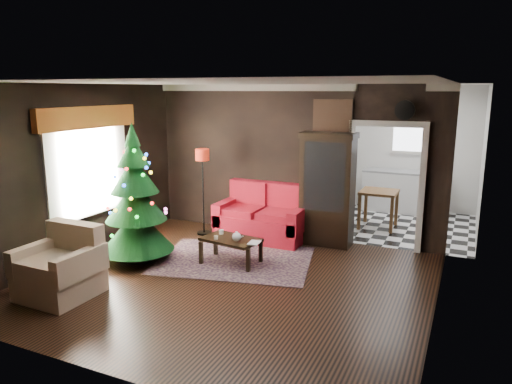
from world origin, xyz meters
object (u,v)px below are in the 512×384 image
at_px(loveseat, 262,213).
at_px(curio_cabinet, 327,192).
at_px(christmas_tree, 135,197).
at_px(armchair, 58,263).
at_px(floor_lamp, 203,192).
at_px(kitchen_table, 378,209).
at_px(teapot, 237,237).
at_px(coffee_table, 231,250).
at_px(wall_clock, 405,110).

distance_m(loveseat, curio_cabinet, 1.25).
bearing_deg(christmas_tree, armchair, -93.97).
distance_m(curio_cabinet, floor_lamp, 2.31).
bearing_deg(kitchen_table, teapot, -117.00).
distance_m(coffee_table, wall_clock, 3.61).
bearing_deg(christmas_tree, teapot, 15.10).
height_order(christmas_tree, armchair, christmas_tree).
bearing_deg(christmas_tree, coffee_table, 20.18).
relative_size(floor_lamp, wall_clock, 5.07).
bearing_deg(teapot, curio_cabinet, 60.91).
height_order(coffee_table, kitchen_table, kitchen_table).
bearing_deg(coffee_table, floor_lamp, 135.88).
bearing_deg(armchair, teapot, 50.17).
xyz_separation_m(curio_cabinet, armchair, (-2.60, -3.61, -0.49)).
bearing_deg(wall_clock, christmas_tree, -148.29).
bearing_deg(loveseat, kitchen_table, 42.51).
distance_m(floor_lamp, teapot, 1.84).
distance_m(christmas_tree, teapot, 1.71).
bearing_deg(christmas_tree, loveseat, 54.43).
bearing_deg(curio_cabinet, coffee_table, -124.42).
bearing_deg(teapot, coffee_table, 147.12).
bearing_deg(armchair, kitchen_table, 58.15).
distance_m(loveseat, armchair, 3.69).
relative_size(curio_cabinet, floor_lamp, 1.17).
bearing_deg(curio_cabinet, teapot, -119.09).
relative_size(coffee_table, teapot, 5.58).
xyz_separation_m(armchair, kitchen_table, (3.25, 5.04, -0.09)).
distance_m(armchair, coffee_table, 2.54).
xyz_separation_m(teapot, kitchen_table, (1.59, 3.11, -0.12)).
bearing_deg(loveseat, coffee_table, -87.35).
distance_m(armchair, kitchen_table, 6.00).
bearing_deg(armchair, curio_cabinet, 55.20).
xyz_separation_m(floor_lamp, christmas_tree, (-0.24, -1.65, 0.22)).
relative_size(christmas_tree, coffee_table, 2.45).
bearing_deg(floor_lamp, loveseat, 11.69).
bearing_deg(loveseat, christmas_tree, -125.57).
xyz_separation_m(floor_lamp, teapot, (1.32, -1.23, -0.34)).
relative_size(loveseat, coffee_table, 1.90).
distance_m(armchair, wall_clock, 5.70).
bearing_deg(floor_lamp, curio_cabinet, 11.25).
relative_size(christmas_tree, wall_clock, 6.85).
bearing_deg(curio_cabinet, loveseat, -169.17).
bearing_deg(floor_lamp, kitchen_table, 32.87).
relative_size(loveseat, curio_cabinet, 0.89).
bearing_deg(teapot, christmas_tree, -164.90).
bearing_deg(loveseat, armchair, -113.17).
relative_size(loveseat, floor_lamp, 1.05).
distance_m(floor_lamp, armchair, 3.20).
relative_size(armchair, kitchen_table, 1.26).
height_order(floor_lamp, armchair, floor_lamp).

